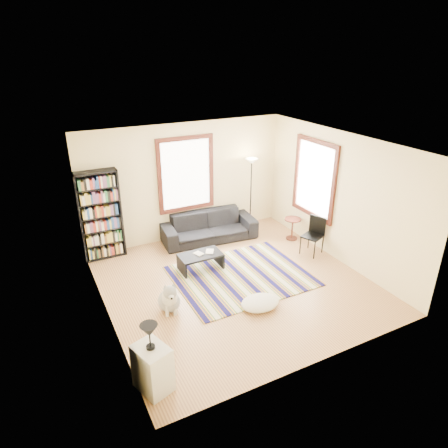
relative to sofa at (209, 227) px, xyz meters
name	(u,v)px	position (x,y,z in m)	size (l,w,h in m)	color
floor	(235,285)	(-0.38, -2.05, -0.38)	(5.00, 5.00, 0.10)	tan
ceiling	(237,142)	(-0.38, -2.05, 2.52)	(5.00, 5.00, 0.10)	white
wall_back	(185,181)	(-0.38, 0.50, 1.07)	(5.00, 0.10, 2.80)	beige
wall_front	(327,286)	(-0.38, -4.60, 1.07)	(5.00, 0.10, 2.80)	beige
wall_left	(97,248)	(-2.93, -2.05, 1.07)	(0.10, 5.00, 2.80)	beige
wall_right	(341,197)	(2.17, -2.05, 1.07)	(0.10, 5.00, 2.80)	beige
window_back	(186,174)	(-0.38, 0.42, 1.27)	(1.20, 0.06, 1.60)	white
window_right	(315,179)	(2.09, -1.25, 1.27)	(0.06, 1.20, 1.60)	white
rug	(241,276)	(-0.15, -1.89, -0.32)	(2.69, 2.15, 0.02)	#100D42
sofa	(209,227)	(0.00, 0.00, 0.00)	(2.29, 0.89, 0.67)	black
bookshelf	(100,216)	(-2.46, 0.27, 0.67)	(0.90, 0.30, 2.00)	black
coffee_table	(201,262)	(-0.78, -1.24, -0.15)	(0.90, 0.50, 0.36)	black
book_a	(196,255)	(-0.88, -1.24, 0.04)	(0.20, 0.15, 0.02)	beige
book_b	(206,251)	(-0.63, -1.19, 0.03)	(0.16, 0.22, 0.02)	beige
floor_cushion	(260,303)	(-0.37, -2.97, -0.24)	(0.73, 0.55, 0.18)	beige
floor_lamp	(251,194)	(1.23, 0.10, 0.60)	(0.30, 0.30, 1.86)	black
side_table	(292,229)	(1.82, -0.92, -0.06)	(0.40, 0.40, 0.54)	#4B1E12
folding_chair	(312,236)	(1.77, -1.74, 0.10)	(0.42, 0.40, 0.86)	black
white_cabinet	(153,368)	(-2.68, -3.90, 0.02)	(0.38, 0.50, 0.70)	white
table_lamp	(150,337)	(-2.68, -3.90, 0.56)	(0.24, 0.24, 0.38)	black
dog	(169,295)	(-1.87, -2.29, -0.03)	(0.44, 0.62, 0.62)	#AEAEAE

